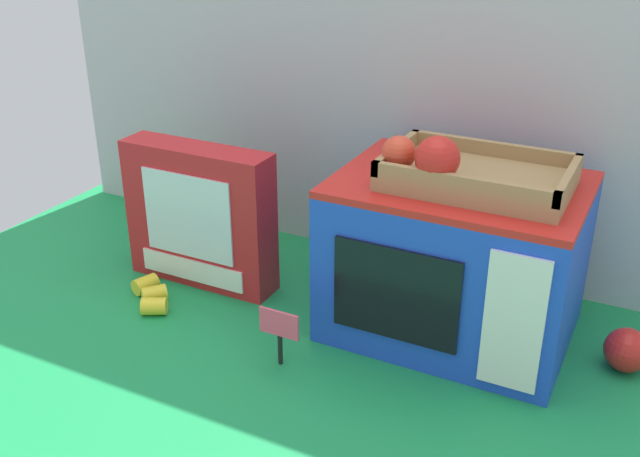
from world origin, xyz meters
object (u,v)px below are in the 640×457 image
price_sign (279,329)px  loose_toy_banana (151,295)px  cookie_set_box (200,216)px  loose_toy_apple (627,350)px  toy_microwave (455,258)px  food_groups_crate (465,172)px

price_sign → loose_toy_banana: (-0.31, 0.06, -0.05)m
cookie_set_box → loose_toy_apple: size_ratio=4.17×
toy_microwave → price_sign: (-0.21, -0.23, -0.07)m
toy_microwave → cookie_set_box: (-0.49, -0.05, -0.00)m
loose_toy_banana → cookie_set_box: bearing=72.7°
toy_microwave → food_groups_crate: size_ratio=1.39×
price_sign → loose_toy_banana: 0.32m
toy_microwave → loose_toy_banana: toy_microwave is taller
price_sign → loose_toy_apple: 0.56m
toy_microwave → price_sign: toy_microwave is taller
toy_microwave → loose_toy_apple: size_ratio=5.55×
loose_toy_banana → toy_microwave: bearing=17.9°
toy_microwave → loose_toy_banana: (-0.52, -0.17, -0.12)m
loose_toy_apple → food_groups_crate: bearing=-173.3°
price_sign → loose_toy_apple: price_sign is taller
toy_microwave → price_sign: bearing=-132.7°
loose_toy_banana → food_groups_crate: bearing=15.2°
food_groups_crate → price_sign: food_groups_crate is taller
cookie_set_box → loose_toy_apple: 0.79m
price_sign → loose_toy_apple: size_ratio=1.39×
cookie_set_box → loose_toy_apple: (0.78, 0.06, -0.10)m
food_groups_crate → price_sign: bearing=-137.1°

